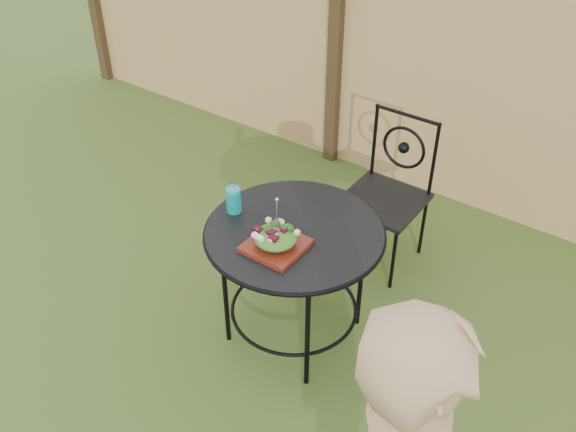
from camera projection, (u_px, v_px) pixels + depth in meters
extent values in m
plane|color=#2C4817|center=(321.00, 427.00, 3.13)|extent=(60.00, 60.00, 0.00)
cube|color=#DDAD6D|center=(516.00, 95.00, 4.03)|extent=(8.00, 0.05, 1.80)
cube|color=black|center=(336.00, 44.00, 4.57)|extent=(0.09, 0.09, 1.90)
cylinder|color=black|center=(295.00, 232.00, 3.22)|extent=(0.90, 0.90, 0.02)
torus|color=black|center=(295.00, 233.00, 3.22)|extent=(0.92, 0.92, 0.02)
torus|color=black|center=(294.00, 308.00, 3.54)|extent=(0.70, 0.70, 0.02)
cylinder|color=black|center=(361.00, 277.00, 3.48)|extent=(0.03, 0.03, 0.71)
cylinder|color=black|center=(283.00, 242.00, 3.73)|extent=(0.03, 0.03, 0.71)
cylinder|color=black|center=(225.00, 293.00, 3.38)|extent=(0.03, 0.03, 0.71)
cylinder|color=black|center=(307.00, 336.00, 3.14)|extent=(0.03, 0.03, 0.71)
cube|color=black|center=(383.00, 201.00, 3.89)|extent=(0.46, 0.46, 0.03)
cylinder|color=black|center=(408.00, 115.00, 3.73)|extent=(0.42, 0.02, 0.02)
torus|color=black|center=(404.00, 148.00, 3.86)|extent=(0.28, 0.02, 0.28)
cylinder|color=black|center=(336.00, 235.00, 3.99)|extent=(0.02, 0.02, 0.44)
cylinder|color=black|center=(393.00, 260.00, 3.80)|extent=(0.02, 0.02, 0.44)
cylinder|color=black|center=(368.00, 205.00, 4.25)|extent=(0.02, 0.02, 0.44)
cylinder|color=black|center=(423.00, 226.00, 4.06)|extent=(0.02, 0.02, 0.44)
cylinder|color=black|center=(374.00, 141.00, 3.97)|extent=(0.02, 0.02, 0.50)
cylinder|color=black|center=(434.00, 161.00, 3.78)|extent=(0.02, 0.02, 0.50)
cube|color=#45090C|center=(276.00, 246.00, 3.10)|extent=(0.27, 0.27, 0.02)
ellipsoid|color=#235614|center=(276.00, 237.00, 3.07)|extent=(0.21, 0.21, 0.08)
cylinder|color=silver|center=(277.00, 216.00, 2.98)|extent=(0.01, 0.01, 0.18)
cylinder|color=#0C9291|center=(234.00, 200.00, 3.30)|extent=(0.08, 0.08, 0.14)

